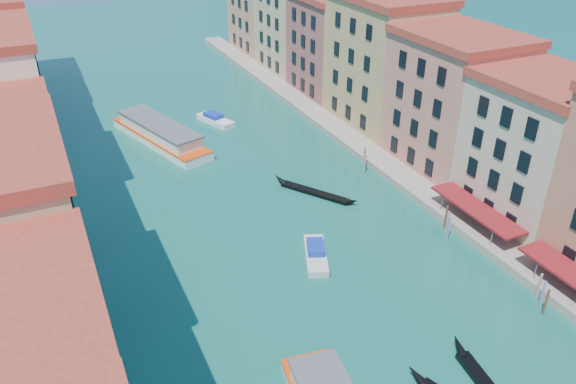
% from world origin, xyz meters
% --- Properties ---
extents(right_bank_palazzos, '(12.80, 128.40, 21.00)m').
position_xyz_m(right_bank_palazzos, '(30.00, 65.00, 9.75)').
color(right_bank_palazzos, '#AF4D47').
rests_on(right_bank_palazzos, ground).
extents(quay, '(4.00, 140.00, 1.00)m').
position_xyz_m(quay, '(22.00, 65.00, 0.50)').
color(quay, '#9E917F').
rests_on(quay, ground).
extents(mooring_poles_right, '(1.44, 54.24, 3.20)m').
position_xyz_m(mooring_poles_right, '(19.10, 28.80, 1.30)').
color(mooring_poles_right, brown).
rests_on(mooring_poles_right, ground).
extents(vaporetto_far, '(11.11, 22.20, 3.23)m').
position_xyz_m(vaporetto_far, '(-4.69, 79.28, 1.45)').
color(vaporetto_far, white).
rests_on(vaporetto_far, ground).
extents(gondola_far, '(7.79, 11.22, 1.81)m').
position_xyz_m(gondola_far, '(9.36, 54.69, 0.37)').
color(gondola_far, black).
rests_on(gondola_far, ground).
extents(motorboat_mid, '(4.69, 7.29, 1.45)m').
position_xyz_m(motorboat_mid, '(3.15, 42.01, 0.56)').
color(motorboat_mid, silver).
rests_on(motorboat_mid, ground).
extents(motorboat_far, '(4.84, 7.85, 1.55)m').
position_xyz_m(motorboat_far, '(5.53, 83.36, 0.60)').
color(motorboat_far, white).
rests_on(motorboat_far, ground).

